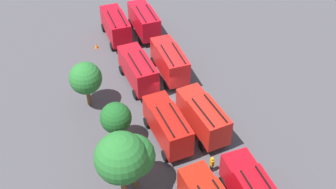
{
  "coord_description": "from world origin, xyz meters",
  "views": [
    {
      "loc": [
        -31.88,
        11.61,
        30.47
      ],
      "look_at": [
        0.0,
        0.0,
        1.4
      ],
      "focal_mm": 44.21,
      "sensor_mm": 36.0,
      "label": 1
    }
  ],
  "objects_px": {
    "tree_3": "(86,78)",
    "fire_truck_6": "(138,69)",
    "fire_truck_5": "(167,125)",
    "fire_truck_7": "(116,25)",
    "traffic_cone_2": "(160,34)",
    "fire_truck_2": "(170,61)",
    "fire_truck_3": "(144,20)",
    "tree_0": "(121,158)",
    "traffic_cone_0": "(138,148)",
    "fire_truck_1": "(203,116)",
    "traffic_cone_1": "(96,46)",
    "tree_2": "(116,118)",
    "firefighter_0": "(212,164)",
    "tree_1": "(133,156)"
  },
  "relations": [
    {
      "from": "tree_1",
      "to": "tree_3",
      "type": "relative_size",
      "value": 1.09
    },
    {
      "from": "fire_truck_1",
      "to": "fire_truck_7",
      "type": "bearing_deg",
      "value": 5.73
    },
    {
      "from": "fire_truck_2",
      "to": "fire_truck_5",
      "type": "height_order",
      "value": "same"
    },
    {
      "from": "fire_truck_1",
      "to": "fire_truck_5",
      "type": "bearing_deg",
      "value": 84.54
    },
    {
      "from": "fire_truck_1",
      "to": "traffic_cone_2",
      "type": "bearing_deg",
      "value": -11.12
    },
    {
      "from": "fire_truck_7",
      "to": "traffic_cone_2",
      "type": "bearing_deg",
      "value": -102.27
    },
    {
      "from": "fire_truck_2",
      "to": "traffic_cone_2",
      "type": "xyz_separation_m",
      "value": [
        8.55,
        -1.78,
        -1.83
      ]
    },
    {
      "from": "fire_truck_5",
      "to": "fire_truck_7",
      "type": "relative_size",
      "value": 1.02
    },
    {
      "from": "fire_truck_5",
      "to": "tree_3",
      "type": "bearing_deg",
      "value": 34.71
    },
    {
      "from": "firefighter_0",
      "to": "fire_truck_6",
      "type": "bearing_deg",
      "value": -87.16
    },
    {
      "from": "fire_truck_1",
      "to": "traffic_cone_1",
      "type": "relative_size",
      "value": 11.66
    },
    {
      "from": "fire_truck_7",
      "to": "tree_0",
      "type": "bearing_deg",
      "value": 167.13
    },
    {
      "from": "fire_truck_3",
      "to": "tree_3",
      "type": "relative_size",
      "value": 1.34
    },
    {
      "from": "fire_truck_3",
      "to": "tree_1",
      "type": "distance_m",
      "value": 25.4
    },
    {
      "from": "tree_1",
      "to": "traffic_cone_2",
      "type": "height_order",
      "value": "tree_1"
    },
    {
      "from": "fire_truck_5",
      "to": "traffic_cone_0",
      "type": "distance_m",
      "value": 3.63
    },
    {
      "from": "firefighter_0",
      "to": "tree_1",
      "type": "relative_size",
      "value": 0.3
    },
    {
      "from": "tree_1",
      "to": "tree_0",
      "type": "bearing_deg",
      "value": 111.82
    },
    {
      "from": "fire_truck_1",
      "to": "tree_3",
      "type": "height_order",
      "value": "tree_3"
    },
    {
      "from": "tree_2",
      "to": "traffic_cone_1",
      "type": "xyz_separation_m",
      "value": [
        17.0,
        -1.56,
        -2.88
      ]
    },
    {
      "from": "traffic_cone_0",
      "to": "traffic_cone_1",
      "type": "distance_m",
      "value": 18.92
    },
    {
      "from": "tree_2",
      "to": "tree_3",
      "type": "xyz_separation_m",
      "value": [
        6.45,
        1.55,
        0.43
      ]
    },
    {
      "from": "tree_2",
      "to": "traffic_cone_2",
      "type": "relative_size",
      "value": 7.42
    },
    {
      "from": "traffic_cone_0",
      "to": "firefighter_0",
      "type": "bearing_deg",
      "value": -130.14
    },
    {
      "from": "tree_3",
      "to": "traffic_cone_1",
      "type": "height_order",
      "value": "tree_3"
    },
    {
      "from": "fire_truck_7",
      "to": "tree_0",
      "type": "relative_size",
      "value": 1.04
    },
    {
      "from": "fire_truck_1",
      "to": "traffic_cone_1",
      "type": "xyz_separation_m",
      "value": [
        18.58,
        6.84,
        -1.84
      ]
    },
    {
      "from": "fire_truck_3",
      "to": "fire_truck_1",
      "type": "bearing_deg",
      "value": 179.65
    },
    {
      "from": "fire_truck_5",
      "to": "traffic_cone_2",
      "type": "bearing_deg",
      "value": -20.13
    },
    {
      "from": "traffic_cone_1",
      "to": "traffic_cone_2",
      "type": "relative_size",
      "value": 0.99
    },
    {
      "from": "fire_truck_1",
      "to": "tree_1",
      "type": "distance_m",
      "value": 9.52
    },
    {
      "from": "fire_truck_6",
      "to": "traffic_cone_1",
      "type": "relative_size",
      "value": 11.55
    },
    {
      "from": "firefighter_0",
      "to": "tree_0",
      "type": "relative_size",
      "value": 0.26
    },
    {
      "from": "traffic_cone_0",
      "to": "traffic_cone_2",
      "type": "xyz_separation_m",
      "value": [
        18.78,
        -8.77,
        -0.01
      ]
    },
    {
      "from": "tree_3",
      "to": "traffic_cone_0",
      "type": "bearing_deg",
      "value": -159.75
    },
    {
      "from": "traffic_cone_0",
      "to": "traffic_cone_2",
      "type": "relative_size",
      "value": 1.02
    },
    {
      "from": "fire_truck_1",
      "to": "traffic_cone_2",
      "type": "relative_size",
      "value": 11.55
    },
    {
      "from": "fire_truck_6",
      "to": "tree_3",
      "type": "xyz_separation_m",
      "value": [
        -1.56,
        6.12,
        1.47
      ]
    },
    {
      "from": "tree_2",
      "to": "traffic_cone_0",
      "type": "bearing_deg",
      "value": -141.24
    },
    {
      "from": "tree_3",
      "to": "fire_truck_3",
      "type": "bearing_deg",
      "value": -40.71
    },
    {
      "from": "traffic_cone_1",
      "to": "tree_0",
      "type": "bearing_deg",
      "value": 173.57
    },
    {
      "from": "traffic_cone_1",
      "to": "fire_truck_6",
      "type": "bearing_deg",
      "value": -161.51
    },
    {
      "from": "tree_3",
      "to": "fire_truck_6",
      "type": "bearing_deg",
      "value": -75.68
    },
    {
      "from": "fire_truck_7",
      "to": "tree_3",
      "type": "xyz_separation_m",
      "value": [
        -11.67,
        6.14,
        1.47
      ]
    },
    {
      "from": "firefighter_0",
      "to": "tree_0",
      "type": "distance_m",
      "value": 8.99
    },
    {
      "from": "fire_truck_1",
      "to": "firefighter_0",
      "type": "xyz_separation_m",
      "value": [
        -5.07,
        1.25,
        -1.15
      ]
    },
    {
      "from": "tree_0",
      "to": "tree_3",
      "type": "relative_size",
      "value": 1.28
    },
    {
      "from": "fire_truck_2",
      "to": "fire_truck_7",
      "type": "bearing_deg",
      "value": 22.37
    },
    {
      "from": "fire_truck_5",
      "to": "tree_2",
      "type": "relative_size",
      "value": 1.54
    },
    {
      "from": "fire_truck_5",
      "to": "tree_1",
      "type": "relative_size",
      "value": 1.24
    }
  ]
}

